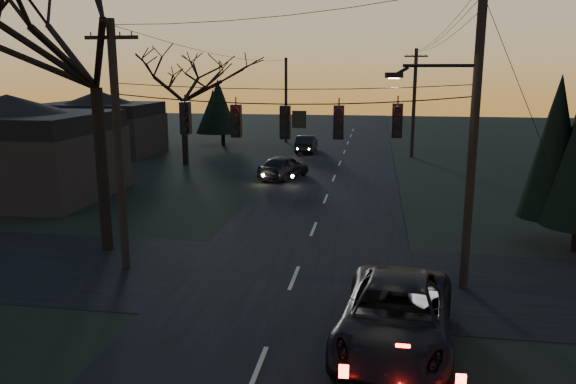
% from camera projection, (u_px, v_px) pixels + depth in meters
% --- Properties ---
extents(main_road, '(8.00, 120.00, 0.02)m').
position_uv_depth(main_road, '(322.00, 208.00, 28.56)').
color(main_road, black).
rests_on(main_road, ground).
extents(cross_road, '(60.00, 7.00, 0.02)m').
position_uv_depth(cross_road, '(294.00, 278.00, 18.91)').
color(cross_road, black).
rests_on(cross_road, ground).
extents(utility_pole_right, '(5.00, 0.30, 10.00)m').
position_uv_depth(utility_pole_right, '(463.00, 288.00, 18.09)').
color(utility_pole_right, black).
rests_on(utility_pole_right, ground).
extents(utility_pole_left, '(1.80, 0.30, 8.50)m').
position_uv_depth(utility_pole_left, '(126.00, 269.00, 19.81)').
color(utility_pole_left, black).
rests_on(utility_pole_left, ground).
extents(utility_pole_far_r, '(1.80, 0.30, 8.50)m').
position_uv_depth(utility_pole_far_r, '(411.00, 157.00, 45.12)').
color(utility_pole_far_r, black).
rests_on(utility_pole_far_r, ground).
extents(utility_pole_far_l, '(0.30, 0.30, 8.00)m').
position_uv_depth(utility_pole_far_l, '(286.00, 142.00, 54.57)').
color(utility_pole_far_l, black).
rests_on(utility_pole_far_l, ground).
extents(span_signal_assembly, '(11.50, 0.44, 1.52)m').
position_uv_depth(span_signal_assembly, '(287.00, 121.00, 17.82)').
color(span_signal_assembly, black).
rests_on(span_signal_assembly, ground).
extents(bare_tree_left, '(9.81, 9.81, 12.48)m').
position_uv_depth(bare_tree_left, '(91.00, 17.00, 20.07)').
color(bare_tree_left, black).
rests_on(bare_tree_left, ground).
extents(bare_tree_dist, '(6.87, 6.87, 9.32)m').
position_uv_depth(bare_tree_dist, '(182.00, 75.00, 40.06)').
color(bare_tree_dist, black).
rests_on(bare_tree_dist, ground).
extents(evergreen_dist, '(3.40, 3.40, 5.83)m').
position_uv_depth(evergreen_dist, '(222.00, 107.00, 51.55)').
color(evergreen_dist, black).
rests_on(evergreen_dist, ground).
extents(house_left_near, '(10.00, 8.00, 5.60)m').
position_uv_depth(house_left_near, '(12.00, 146.00, 30.52)').
color(house_left_near, black).
rests_on(house_left_near, ground).
extents(house_left_far, '(9.00, 7.00, 5.20)m').
position_uv_depth(house_left_far, '(100.00, 123.00, 46.46)').
color(house_left_far, black).
rests_on(house_left_far, ground).
extents(suv_near, '(3.36, 6.20, 1.65)m').
position_uv_depth(suv_near, '(396.00, 317.00, 14.05)').
color(suv_near, black).
rests_on(suv_near, ground).
extents(sedan_oncoming_a, '(3.13, 4.79, 1.52)m').
position_uv_depth(sedan_oncoming_a, '(284.00, 167.00, 36.07)').
color(sedan_oncoming_a, black).
rests_on(sedan_oncoming_a, ground).
extents(sedan_oncoming_b, '(1.51, 4.29, 1.41)m').
position_uv_depth(sedan_oncoming_b, '(306.00, 144.00, 47.67)').
color(sedan_oncoming_b, black).
rests_on(sedan_oncoming_b, ground).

